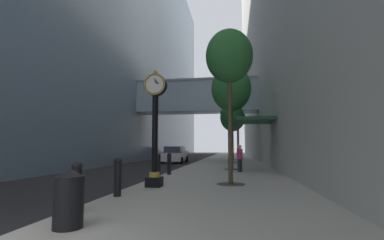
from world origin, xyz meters
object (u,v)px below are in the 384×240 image
street_tree_near (229,58)px  street_tree_mid_near (231,89)px  car_white_near (175,155)px  trash_bin (69,198)px  street_clock (155,122)px  pedestrian_walking (240,158)px  bollard_fifth (169,163)px  street_tree_far (233,117)px  bollard_second (118,176)px  car_grey_mid (179,152)px  street_tree_mid_far (232,115)px  bollard_nearest (76,186)px  bollard_fourth (158,166)px

street_tree_near → street_tree_mid_near: (-0.00, 7.50, 0.27)m
street_tree_near → car_white_near: 18.19m
street_tree_near → trash_bin: 8.32m
street_clock → pedestrian_walking: bearing=64.1°
bollard_fifth → street_tree_far: street_tree_far is taller
street_tree_far → car_white_near: size_ratio=1.59×
bollard_second → car_grey_mid: car_grey_mid is taller
bollard_fifth → car_white_near: (-2.52, 13.23, 0.07)m
street_tree_mid_far → pedestrian_walking: size_ratio=3.58×
bollard_second → street_tree_mid_near: street_tree_mid_near is taller
bollard_second → trash_bin: size_ratio=1.09×
bollard_nearest → bollard_second: same height
street_tree_near → street_clock: bearing=-158.7°
car_white_near → car_grey_mid: 14.26m
bollard_nearest → pedestrian_walking: pedestrian_walking is taller
bollard_fifth → car_grey_mid: bearing=100.1°
bollard_fifth → street_tree_far: bearing=80.2°
bollard_nearest → trash_bin: 1.12m
pedestrian_walking → street_tree_far: bearing=91.6°
bollard_second → street_tree_mid_far: (3.27, 18.17, 3.84)m
street_tree_far → pedestrian_walking: bearing=-88.4°
car_white_near → street_clock: bearing=-80.3°
car_grey_mid → street_tree_far: bearing=-45.3°
pedestrian_walking → street_tree_mid_near: bearing=103.4°
street_tree_near → pedestrian_walking: bearing=85.3°
street_tree_mid_near → street_tree_far: 15.00m
street_tree_near → car_grey_mid: street_tree_near is taller
street_tree_far → car_white_near: 9.30m
bollard_nearest → street_tree_mid_far: 20.98m
bollard_nearest → car_white_near: 22.18m
pedestrian_walking → car_white_near: size_ratio=0.37×
street_tree_mid_far → trash_bin: 21.91m
street_tree_mid_far → trash_bin: (-2.80, -21.38, -3.90)m
pedestrian_walking → bollard_fifth: bearing=-150.4°
car_white_near → bollard_second: bearing=-82.8°
pedestrian_walking → bollard_second: bearing=-113.2°
bollard_second → bollard_fourth: (0.00, 4.41, 0.00)m
street_tree_mid_near → street_tree_far: (0.00, 14.99, -0.32)m
bollard_second → car_grey_mid: (-4.87, 33.90, 0.06)m
street_tree_mid_near → street_tree_far: size_ratio=1.02×
street_tree_mid_near → street_clock: bearing=-107.9°
street_clock → car_grey_mid: size_ratio=0.95×
trash_bin → car_grey_mid: car_grey_mid is taller
bollard_nearest → street_clock: bearing=83.3°
bollard_nearest → street_tree_far: 28.40m
bollard_second → street_tree_near: 6.38m
street_tree_mid_near → street_tree_mid_far: (-0.00, 7.50, -0.90)m
car_white_near → street_tree_far: bearing=45.1°
street_tree_near → trash_bin: size_ratio=5.93×
street_tree_mid_near → car_white_near: (-5.80, 9.17, -4.67)m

